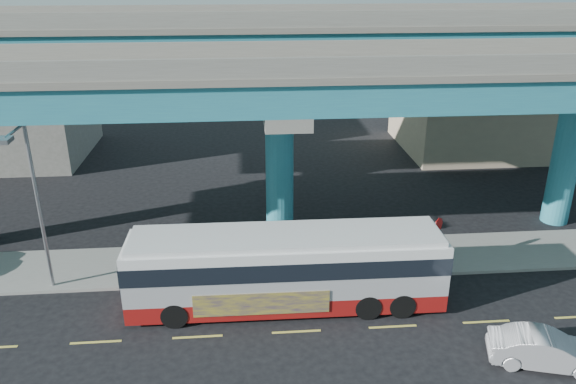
{
  "coord_description": "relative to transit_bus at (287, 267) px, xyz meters",
  "views": [
    {
      "loc": [
        -1.97,
        -19.18,
        13.94
      ],
      "look_at": [
        0.02,
        4.0,
        4.41
      ],
      "focal_mm": 35.0,
      "sensor_mm": 36.0,
      "label": 1
    }
  ],
  "objects": [
    {
      "name": "ground",
      "position": [
        0.23,
        -1.72,
        -1.9
      ],
      "size": [
        120.0,
        120.0,
        0.0
      ],
      "primitive_type": "plane",
      "color": "black",
      "rests_on": "ground"
    },
    {
      "name": "viaduct",
      "position": [
        0.23,
        7.39,
        7.24
      ],
      "size": [
        52.0,
        12.4,
        11.7
      ],
      "color": "#236D86",
      "rests_on": "ground"
    },
    {
      "name": "stop_sign",
      "position": [
        7.45,
        2.46,
        0.13
      ],
      "size": [
        0.61,
        0.54,
        2.6
      ],
      "rotation": [
        0.0,
        0.0,
        0.33
      ],
      "color": "gray",
      "rests_on": "sidewalk"
    },
    {
      "name": "lane_markings",
      "position": [
        0.23,
        -2.02,
        -1.89
      ],
      "size": [
        58.0,
        0.12,
        0.01
      ],
      "color": "#D8C64C",
      "rests_on": "ground"
    },
    {
      "name": "building_beige",
      "position": [
        18.23,
        21.27,
        1.61
      ],
      "size": [
        14.0,
        10.23,
        7.0
      ],
      "color": "tan",
      "rests_on": "ground"
    },
    {
      "name": "street_lamp",
      "position": [
        -10.64,
        1.72,
        3.36
      ],
      "size": [
        0.5,
        2.56,
        7.88
      ],
      "color": "gray",
      "rests_on": "sidewalk"
    },
    {
      "name": "sidewalk",
      "position": [
        0.23,
        3.78,
        -1.82
      ],
      "size": [
        70.0,
        4.0,
        0.15
      ],
      "primitive_type": "cube",
      "color": "gray",
      "rests_on": "ground"
    },
    {
      "name": "transit_bus",
      "position": [
        0.0,
        0.0,
        0.0
      ],
      "size": [
        13.52,
        3.05,
        3.46
      ],
      "rotation": [
        0.0,
        0.0,
        -0.01
      ],
      "color": "maroon",
      "rests_on": "ground"
    },
    {
      "name": "sedan",
      "position": [
        9.23,
        -4.8,
        -1.22
      ],
      "size": [
        3.65,
        4.87,
        1.35
      ],
      "primitive_type": "imported",
      "rotation": [
        0.0,
        0.0,
        1.28
      ],
      "color": "#A3A3A8",
      "rests_on": "ground"
    }
  ]
}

